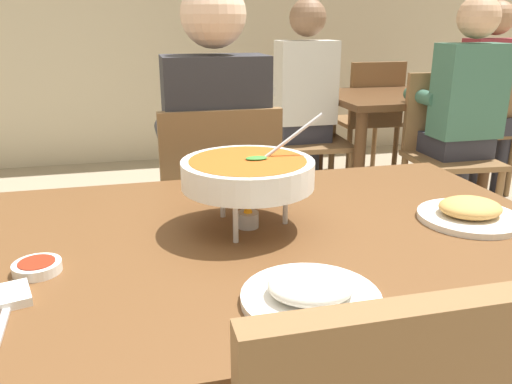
% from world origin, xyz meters
% --- Properties ---
extents(dining_table_main, '(1.36, 0.93, 0.72)m').
position_xyz_m(dining_table_main, '(0.00, 0.00, 0.63)').
color(dining_table_main, brown).
rests_on(dining_table_main, ground_plane).
extents(chair_diner_main, '(0.44, 0.44, 0.90)m').
position_xyz_m(chair_diner_main, '(-0.00, 0.75, 0.51)').
color(chair_diner_main, brown).
rests_on(chair_diner_main, ground_plane).
extents(diner_main, '(0.40, 0.45, 1.31)m').
position_xyz_m(diner_main, '(0.00, 0.78, 0.75)').
color(diner_main, '#2D2D38').
rests_on(diner_main, ground_plane).
extents(curry_bowl, '(0.33, 0.30, 0.26)m').
position_xyz_m(curry_bowl, '(-0.04, 0.05, 0.85)').
color(curry_bowl, silver).
rests_on(curry_bowl, dining_table_main).
extents(rice_plate, '(0.24, 0.24, 0.06)m').
position_xyz_m(rice_plate, '(-0.02, -0.30, 0.74)').
color(rice_plate, white).
rests_on(rice_plate, dining_table_main).
extents(appetizer_plate, '(0.24, 0.24, 0.06)m').
position_xyz_m(appetizer_plate, '(0.48, -0.04, 0.74)').
color(appetizer_plate, white).
rests_on(appetizer_plate, dining_table_main).
extents(sauce_dish, '(0.09, 0.09, 0.02)m').
position_xyz_m(sauce_dish, '(-0.48, -0.07, 0.74)').
color(sauce_dish, white).
rests_on(sauce_dish, dining_table_main).
extents(spoon_utensil, '(0.02, 0.17, 0.01)m').
position_xyz_m(spoon_utensil, '(-0.51, -0.23, 0.73)').
color(spoon_utensil, silver).
rests_on(spoon_utensil, dining_table_main).
extents(dining_table_far, '(1.00, 0.80, 0.72)m').
position_xyz_m(dining_table_far, '(1.46, 2.04, 0.60)').
color(dining_table_far, '#51331C').
rests_on(dining_table_far, ground_plane).
extents(chair_bg_left, '(0.45, 0.45, 0.90)m').
position_xyz_m(chair_bg_left, '(2.06, 1.98, 0.51)').
color(chair_bg_left, brown).
rests_on(chair_bg_left, ground_plane).
extents(chair_bg_middle, '(0.48, 0.48, 0.90)m').
position_xyz_m(chair_bg_middle, '(1.46, 1.52, 0.51)').
color(chair_bg_middle, brown).
rests_on(chair_bg_middle, ground_plane).
extents(chair_bg_right, '(0.47, 0.47, 0.90)m').
position_xyz_m(chair_bg_right, '(0.84, 2.09, 0.51)').
color(chair_bg_right, brown).
rests_on(chair_bg_right, ground_plane).
extents(chair_bg_corner, '(0.50, 0.50, 0.90)m').
position_xyz_m(chair_bg_corner, '(0.89, 2.57, 0.51)').
color(chair_bg_corner, brown).
rests_on(chair_bg_corner, ground_plane).
extents(chair_bg_window, '(0.45, 0.45, 0.90)m').
position_xyz_m(chair_bg_window, '(1.49, 2.55, 0.51)').
color(chair_bg_window, brown).
rests_on(chair_bg_window, ground_plane).
extents(patron_bg_left, '(0.40, 0.45, 1.31)m').
position_xyz_m(patron_bg_left, '(2.12, 2.03, 0.75)').
color(patron_bg_left, '#2D2D38').
rests_on(patron_bg_left, ground_plane).
extents(patron_bg_middle, '(0.40, 0.45, 1.31)m').
position_xyz_m(patron_bg_middle, '(1.50, 1.45, 0.75)').
color(patron_bg_middle, '#2D2D38').
rests_on(patron_bg_middle, ground_plane).
extents(patron_bg_right, '(0.40, 0.45, 1.31)m').
position_xyz_m(patron_bg_right, '(0.77, 2.04, 0.75)').
color(patron_bg_right, '#2D2D38').
rests_on(patron_bg_right, ground_plane).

